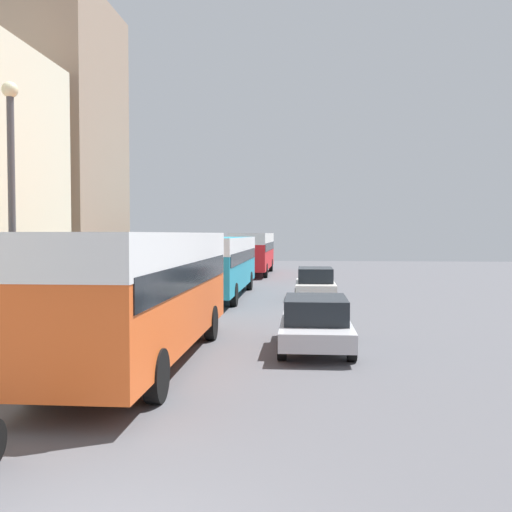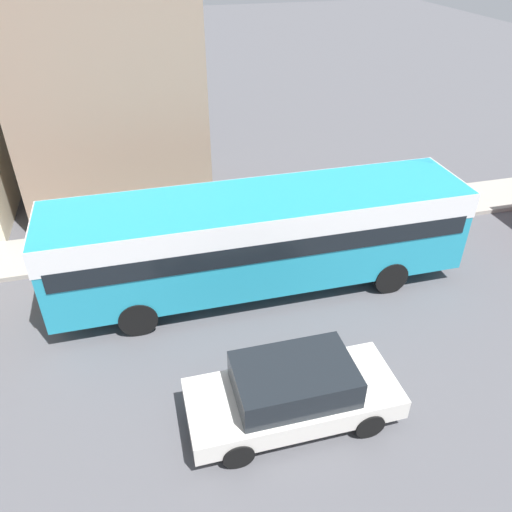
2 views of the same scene
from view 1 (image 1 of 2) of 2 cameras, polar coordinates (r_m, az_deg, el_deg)
name	(u,v)px [view 1 (image 1 of 2)]	position (r m, az deg, el deg)	size (l,w,h in m)	color
building_far_terrace	(51,154)	(26.54, -19.82, 9.53)	(5.03, 6.14, 13.05)	gray
bus_lead	(143,279)	(13.82, -11.23, -2.25)	(2.53, 10.06, 3.13)	#EA5B23
bus_following	(219,258)	(27.92, -3.70, -0.21)	(2.59, 11.50, 2.92)	teal
bus_third_in_line	(253,248)	(43.37, -0.26, 0.84)	(2.57, 11.02, 3.14)	red
car_crossing	(316,322)	(15.36, 5.99, -6.60)	(1.91, 4.24, 1.41)	#B7B7BC
car_far_curb	(315,283)	(27.17, 5.95, -2.68)	(1.89, 4.47, 1.48)	silver
pedestrian_near_curb	(163,273)	(31.15, -9.25, -1.68)	(0.38, 0.38, 1.64)	#232838
lamp_post	(12,199)	(13.96, -23.24, 5.30)	(0.36, 0.36, 6.34)	#47474C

